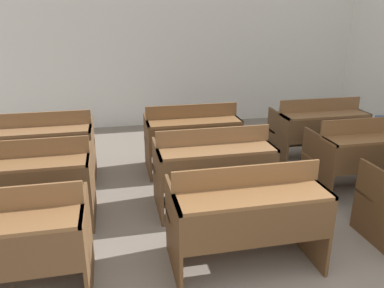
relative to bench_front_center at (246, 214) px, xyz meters
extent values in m
cube|color=silver|center=(0.16, 4.48, 1.11)|extent=(7.31, 0.06, 3.19)
cube|color=brown|center=(-1.27, 0.03, -0.12)|extent=(0.03, 0.70, 0.73)
cube|color=brown|center=(-1.88, 0.24, -0.08)|extent=(1.23, 0.27, 0.03)
cube|color=brown|center=(-1.88, 0.24, -0.34)|extent=(1.17, 0.04, 0.04)
cube|color=brown|center=(-0.60, 0.04, -0.12)|extent=(0.03, 0.70, 0.73)
cube|color=brown|center=(0.60, 0.04, -0.12)|extent=(0.03, 0.70, 0.73)
cube|color=brown|center=(0.00, -0.14, 0.23)|extent=(1.23, 0.33, 0.03)
cube|color=brown|center=(0.00, -0.30, 0.05)|extent=(1.17, 0.02, 0.33)
cube|color=brown|center=(0.00, 0.02, 0.33)|extent=(1.23, 0.02, 0.18)
cube|color=brown|center=(0.00, 0.25, -0.08)|extent=(1.23, 0.27, 0.03)
cube|color=brown|center=(0.00, 0.25, -0.34)|extent=(1.17, 0.04, 0.04)
cube|color=#52361D|center=(1.28, 0.02, -0.12)|extent=(0.03, 0.70, 0.73)
cube|color=brown|center=(-1.28, 1.10, -0.12)|extent=(0.03, 0.70, 0.73)
cube|color=brown|center=(-1.88, 0.92, 0.23)|extent=(1.23, 0.33, 0.03)
cube|color=brown|center=(-1.88, 0.76, 0.05)|extent=(1.17, 0.02, 0.33)
cube|color=brown|center=(-1.88, 1.08, 0.33)|extent=(1.23, 0.02, 0.18)
cube|color=brown|center=(-1.88, 1.31, -0.08)|extent=(1.23, 0.27, 0.03)
cube|color=brown|center=(-1.88, 1.31, -0.34)|extent=(1.17, 0.04, 0.04)
cube|color=brown|center=(-0.60, 1.09, -0.12)|extent=(0.03, 0.70, 0.73)
cube|color=brown|center=(0.60, 1.09, -0.12)|extent=(0.03, 0.70, 0.73)
cube|color=brown|center=(0.00, 0.90, 0.23)|extent=(1.23, 0.33, 0.03)
cube|color=brown|center=(0.00, 0.75, 0.05)|extent=(1.17, 0.02, 0.33)
cube|color=brown|center=(0.00, 1.06, 0.33)|extent=(1.23, 0.02, 0.18)
cube|color=brown|center=(0.00, 1.30, -0.08)|extent=(1.23, 0.27, 0.03)
cube|color=brown|center=(0.00, 1.30, -0.34)|extent=(1.17, 0.04, 0.04)
cube|color=brown|center=(1.27, 1.10, -0.12)|extent=(0.03, 0.70, 0.73)
cube|color=brown|center=(1.87, 0.91, 0.23)|extent=(1.23, 0.33, 0.03)
cube|color=brown|center=(1.87, 0.76, 0.05)|extent=(1.17, 0.02, 0.33)
cube|color=brown|center=(1.87, 1.07, 0.33)|extent=(1.23, 0.02, 0.18)
cube|color=brown|center=(1.87, 1.31, -0.08)|extent=(1.23, 0.27, 0.03)
cube|color=brown|center=(1.87, 1.31, -0.34)|extent=(1.17, 0.04, 0.04)
cube|color=brown|center=(-1.31, 2.17, -0.12)|extent=(0.03, 0.70, 0.73)
cube|color=brown|center=(-1.91, 1.99, 0.23)|extent=(1.23, 0.33, 0.03)
cube|color=brown|center=(-1.91, 1.83, 0.05)|extent=(1.17, 0.02, 0.33)
cube|color=brown|center=(-1.91, 2.14, 0.33)|extent=(1.23, 0.02, 0.18)
cube|color=brown|center=(-1.91, 2.38, -0.08)|extent=(1.23, 0.27, 0.03)
cube|color=brown|center=(-1.91, 2.38, -0.34)|extent=(1.17, 0.04, 0.04)
cube|color=brown|center=(-0.60, 2.17, -0.12)|extent=(0.03, 0.70, 0.73)
cube|color=brown|center=(0.61, 2.17, -0.12)|extent=(0.03, 0.70, 0.73)
cube|color=brown|center=(0.00, 1.99, 0.23)|extent=(1.23, 0.33, 0.03)
cube|color=brown|center=(0.00, 1.84, 0.05)|extent=(1.17, 0.02, 0.33)
cube|color=brown|center=(0.00, 2.15, 0.33)|extent=(1.23, 0.02, 0.18)
cube|color=brown|center=(0.00, 2.39, -0.08)|extent=(1.23, 0.27, 0.03)
cube|color=brown|center=(0.00, 2.39, -0.34)|extent=(1.17, 0.04, 0.04)
cube|color=brown|center=(1.26, 2.15, -0.12)|extent=(0.03, 0.70, 0.73)
cube|color=brown|center=(2.46, 2.15, -0.12)|extent=(0.03, 0.70, 0.73)
cube|color=brown|center=(1.86, 1.97, 0.23)|extent=(1.23, 0.33, 0.03)
cube|color=brown|center=(1.86, 1.81, 0.05)|extent=(1.17, 0.02, 0.33)
cube|color=brown|center=(1.86, 2.12, 0.33)|extent=(1.23, 0.02, 0.18)
cube|color=brown|center=(1.86, 2.36, -0.08)|extent=(1.23, 0.27, 0.03)
cube|color=brown|center=(1.86, 2.36, -0.34)|extent=(1.17, 0.04, 0.04)
cylinder|color=#33477A|center=(3.43, 2.76, -0.29)|extent=(0.23, 0.23, 0.39)
camera|label=1|loc=(-1.00, -2.55, 1.56)|focal=35.00mm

